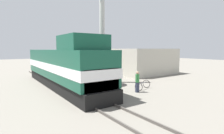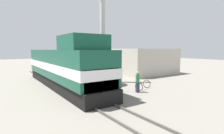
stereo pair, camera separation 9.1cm
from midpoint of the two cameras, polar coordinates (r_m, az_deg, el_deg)
ground_plane at (r=15.87m, az=-12.31°, el=-7.84°), size 120.00×120.00×0.00m
rail_near at (r=15.60m, az=-14.78°, el=-7.85°), size 0.08×33.93×0.15m
rail_far at (r=16.12m, az=-9.94°, el=-7.30°), size 0.08×33.93×0.15m
locomotive at (r=17.60m, az=-15.21°, el=0.02°), size 3.12×15.96×4.76m
utility_pole at (r=19.54m, az=-2.95°, el=10.67°), size 1.80×0.57×10.67m
vendor_umbrella at (r=18.09m, az=-1.02°, el=-0.03°), size 2.49×2.49×2.15m
billboard_sign at (r=23.22m, az=-4.19°, el=4.05°), size 2.01×0.12×4.03m
shrub_cluster at (r=18.06m, az=0.41°, el=-4.59°), size 0.89×0.89×0.89m
person_bystander at (r=15.20m, az=8.53°, el=-4.52°), size 0.34×0.34×1.82m
bicycle at (r=16.53m, az=10.25°, el=-5.87°), size 1.84×1.28×0.76m
building_block_distant at (r=26.87m, az=10.95°, el=1.84°), size 8.74×5.99×3.78m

